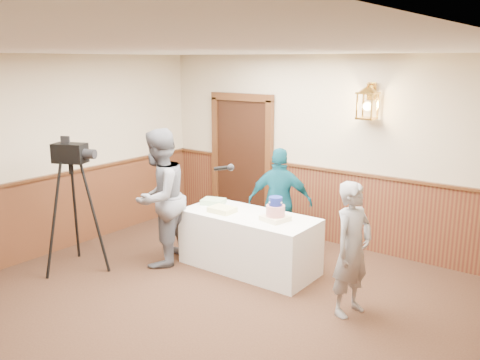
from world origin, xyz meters
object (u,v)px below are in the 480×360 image
at_px(tiered_cake, 275,211).
at_px(sheet_cake_green, 213,202).
at_px(tv_camera_rig, 75,214).
at_px(baker, 352,249).
at_px(sheet_cake_yellow, 222,210).
at_px(interviewer, 159,198).
at_px(assistant_p, 280,202).
at_px(display_table, 249,242).

xyz_separation_m(tiered_cake, sheet_cake_green, (-1.10, 0.11, -0.08)).
bearing_deg(tv_camera_rig, baker, -6.59).
xyz_separation_m(sheet_cake_yellow, tv_camera_rig, (-1.47, -1.24, -0.03)).
relative_size(tiered_cake, interviewer, 0.19).
distance_m(sheet_cake_green, assistant_p, 0.94).
bearing_deg(sheet_cake_yellow, baker, -6.12).
height_order(sheet_cake_green, tv_camera_rig, tv_camera_rig).
xyz_separation_m(display_table, interviewer, (-1.07, -0.56, 0.55)).
xyz_separation_m(sheet_cake_green, assistant_p, (0.74, 0.57, -0.02)).
xyz_separation_m(display_table, assistant_p, (0.05, 0.68, 0.39)).
relative_size(baker, tv_camera_rig, 0.88).
height_order(interviewer, tv_camera_rig, interviewer).
distance_m(display_table, tv_camera_rig, 2.31).
height_order(sheet_cake_green, assistant_p, assistant_p).
xyz_separation_m(sheet_cake_yellow, interviewer, (-0.72, -0.44, 0.14)).
height_order(tiered_cake, sheet_cake_green, tiered_cake).
bearing_deg(sheet_cake_yellow, tiered_cake, 8.66).
relative_size(sheet_cake_yellow, tv_camera_rig, 0.19).
xyz_separation_m(tiered_cake, tv_camera_rig, (-2.23, -1.35, -0.11)).
height_order(sheet_cake_yellow, tv_camera_rig, tv_camera_rig).
bearing_deg(sheet_cake_yellow, assistant_p, 63.74).
bearing_deg(assistant_p, tv_camera_rig, 22.81).
bearing_deg(display_table, tv_camera_rig, -143.15).
bearing_deg(interviewer, tiered_cake, 97.94).
height_order(display_table, sheet_cake_yellow, sheet_cake_yellow).
height_order(baker, assistant_p, assistant_p).
bearing_deg(assistant_p, tiered_cake, 93.16).
xyz_separation_m(display_table, sheet_cake_green, (-0.69, 0.10, 0.41)).
relative_size(tiered_cake, assistant_p, 0.23).
relative_size(interviewer, assistant_p, 1.20).
xyz_separation_m(baker, tv_camera_rig, (-3.42, -1.03, 0.02)).
height_order(assistant_p, tv_camera_rig, tv_camera_rig).
xyz_separation_m(tiered_cake, interviewer, (-1.48, -0.55, 0.06)).
distance_m(tiered_cake, sheet_cake_yellow, 0.77).
bearing_deg(sheet_cake_yellow, tv_camera_rig, -139.98).
relative_size(tiered_cake, sheet_cake_green, 1.16).
bearing_deg(interviewer, display_table, 105.35).
bearing_deg(sheet_cake_green, tiered_cake, -5.92).
height_order(sheet_cake_green, baker, baker).
height_order(display_table, interviewer, interviewer).
distance_m(sheet_cake_green, baker, 2.33).
bearing_deg(sheet_cake_green, assistant_p, 37.91).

